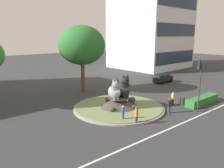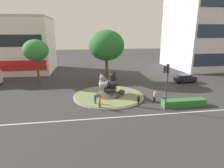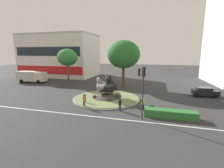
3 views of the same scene
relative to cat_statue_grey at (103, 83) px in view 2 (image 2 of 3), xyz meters
The scene contains 17 objects.
ground_plane 2.32m from the cat_statue_grey, 10.55° to the left, with size 160.00×160.00×0.00m, color #333335.
lane_centreline 7.41m from the cat_statue_grey, 83.84° to the right, with size 112.00×0.20×0.01m, color silver.
roundabout_island 1.95m from the cat_statue_grey, 11.00° to the left, with size 10.45×10.45×1.32m.
cat_statue_grey is the anchor object (origin of this frame).
cat_statue_black 1.47m from the cat_statue_grey, ahead, with size 2.32×2.80×2.73m.
traffic_light_mast 9.36m from the cat_statue_grey, 42.15° to the right, with size 0.76×0.48×5.77m.
shophouse_block 30.86m from the cat_statue_grey, 134.02° to the left, with size 22.31×13.01×12.77m.
office_tower 38.36m from the cat_statue_grey, 34.97° to the left, with size 17.87×16.73×31.73m.
clipped_hedge_strip 11.27m from the cat_statue_grey, 27.20° to the right, with size 5.72×1.20×0.90m, color #2D7033.
broadleaf_tree_behind_island 14.79m from the cat_statue_grey, 140.75° to the left, with size 4.45×4.45×8.11m.
second_tree_near_tower 10.56m from the cat_statue_grey, 79.89° to the left, with size 6.69×6.69×9.76m.
pedestrian_black_shirt 6.14m from the cat_statue_grey, 48.57° to the right, with size 0.38×0.38×1.67m.
pedestrian_blue_shirt 3.62m from the cat_statue_grey, 115.67° to the right, with size 0.31×0.31×1.61m.
pedestrian_orange_shirt 4.69m from the cat_statue_grey, 102.70° to the right, with size 0.33×0.33×1.78m.
pedestrian_yellow_shirt 7.50m from the cat_statue_grey, 24.05° to the right, with size 0.37×0.37×1.55m.
sedan_on_far_lane 17.38m from the cat_statue_grey, 20.03° to the left, with size 4.13×2.24×1.54m.
litter_bin 8.83m from the cat_statue_grey, 24.86° to the right, with size 0.56×0.56×0.90m.
Camera 2 is at (-3.59, -26.28, 9.33)m, focal length 29.97 mm.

